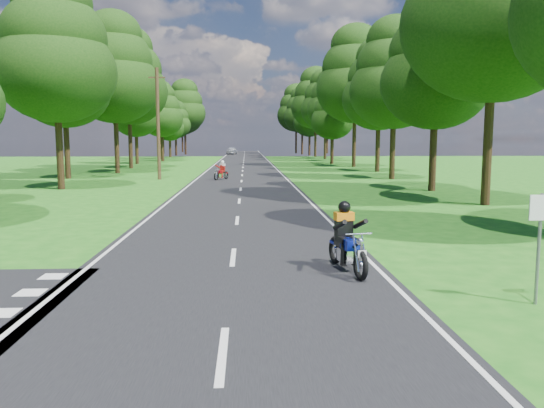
{
  "coord_description": "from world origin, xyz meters",
  "views": [
    {
      "loc": [
        0.34,
        -10.96,
        2.94
      ],
      "look_at": [
        1.07,
        4.0,
        1.1
      ],
      "focal_mm": 35.0,
      "sensor_mm": 36.0,
      "label": 1
    }
  ],
  "objects": [
    {
      "name": "rider_near_blue",
      "position": [
        2.56,
        0.45,
        0.8
      ],
      "size": [
        0.95,
        1.95,
        1.56
      ],
      "primitive_type": null,
      "rotation": [
        0.0,
        0.0,
        0.18
      ],
      "color": "navy",
      "rests_on": "main_road"
    },
    {
      "name": "rider_far_red",
      "position": [
        -1.47,
        27.38,
        0.71
      ],
      "size": [
        1.27,
        1.73,
        1.39
      ],
      "primitive_type": null,
      "rotation": [
        0.0,
        0.0,
        -0.49
      ],
      "color": "#B50D18",
      "rests_on": "main_road"
    },
    {
      "name": "main_road",
      "position": [
        0.0,
        50.0,
        0.01
      ],
      "size": [
        7.0,
        140.0,
        0.02
      ],
      "primitive_type": "cube",
      "color": "black",
      "rests_on": "ground"
    },
    {
      "name": "distant_car",
      "position": [
        -2.43,
        91.48,
        0.72
      ],
      "size": [
        2.25,
        4.31,
        1.4
      ],
      "primitive_type": "imported",
      "rotation": [
        0.0,
        0.0,
        -0.15
      ],
      "color": "#B0B3B8",
      "rests_on": "main_road"
    },
    {
      "name": "road_markings",
      "position": [
        -0.14,
        48.13,
        0.02
      ],
      "size": [
        7.4,
        140.0,
        0.01
      ],
      "color": "silver",
      "rests_on": "main_road"
    },
    {
      "name": "road_sign",
      "position": [
        5.5,
        -2.01,
        1.34
      ],
      "size": [
        0.45,
        0.07,
        2.0
      ],
      "color": "slate",
      "rests_on": "ground"
    },
    {
      "name": "ground",
      "position": [
        0.0,
        0.0,
        0.0
      ],
      "size": [
        160.0,
        160.0,
        0.0
      ],
      "primitive_type": "plane",
      "color": "#1A5D15",
      "rests_on": "ground"
    },
    {
      "name": "treeline",
      "position": [
        1.43,
        60.06,
        8.25
      ],
      "size": [
        40.0,
        115.35,
        14.78
      ],
      "color": "black",
      "rests_on": "ground"
    },
    {
      "name": "telegraph_pole",
      "position": [
        -6.0,
        28.0,
        4.07
      ],
      "size": [
        1.2,
        0.26,
        8.0
      ],
      "color": "#382616",
      "rests_on": "ground"
    }
  ]
}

